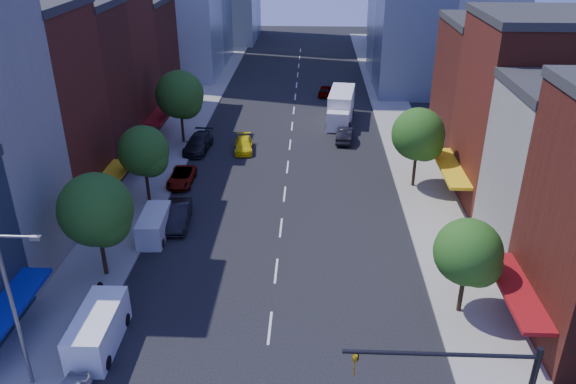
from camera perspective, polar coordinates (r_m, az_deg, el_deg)
name	(u,v)px	position (r m, az deg, el deg)	size (l,w,h in m)	color
sidewalk_left	(182,130)	(65.74, -10.67, 6.23)	(5.00, 120.00, 0.15)	gray
sidewalk_right	(402,133)	(64.89, 11.51, 5.90)	(5.00, 120.00, 0.15)	gray
bldg_left_2	(13,116)	(48.91, -26.20, 6.90)	(12.00, 9.00, 16.00)	maroon
bldg_left_3	(59,92)	(56.31, -22.28, 9.35)	(12.00, 8.00, 15.00)	#4B1B12
bldg_left_4	(90,60)	(63.66, -19.45, 12.50)	(12.00, 9.00, 17.00)	maroon
bldg_left_5	(121,59)	(72.79, -16.61, 12.81)	(12.00, 10.00, 13.00)	#4B1B12
bldg_right_2	(544,116)	(50.18, 24.54, 7.06)	(12.00, 10.00, 15.00)	maroon
bldg_right_3	(504,93)	(59.43, 21.10, 9.34)	(12.00, 10.00, 13.00)	#4B1B12
streetlight	(16,302)	(30.38, -25.95, -10.03)	(2.25, 0.25, 9.00)	slate
tree_left_near	(98,213)	(38.00, -18.74, -1.99)	(4.80, 4.80, 7.30)	black
tree_left_mid	(145,153)	(47.57, -14.30, 3.85)	(4.20, 4.20, 6.65)	black
tree_left_far	(181,96)	(60.14, -10.81, 9.51)	(5.00, 5.00, 7.75)	black
tree_right_near	(470,255)	(34.57, 18.05, -6.11)	(4.00, 4.00, 6.20)	black
tree_right_far	(420,136)	(50.10, 13.24, 5.52)	(4.60, 4.60, 7.20)	black
parked_car_second	(178,215)	(45.02, -11.16, -2.33)	(1.75, 5.01, 1.65)	black
parked_car_third	(182,177)	(52.05, -10.76, 1.51)	(2.14, 4.63, 1.29)	#999999
parked_car_rear	(198,143)	(59.31, -9.12, 4.93)	(2.29, 5.62, 1.63)	black
cargo_van_near	(97,331)	(33.95, -18.81, -13.25)	(2.24, 5.32, 2.25)	white
cargo_van_far	(154,226)	(43.57, -13.46, -3.38)	(2.05, 4.68, 1.96)	silver
taxi	(244,145)	(58.76, -4.53, 4.80)	(1.82, 4.47, 1.30)	yellow
traffic_car_oncoming	(345,135)	(61.43, 5.78, 5.83)	(1.62, 4.65, 1.53)	black
traffic_car_far	(325,90)	(78.10, 3.82, 10.27)	(1.67, 4.15, 1.41)	#999999
box_truck	(341,108)	(67.53, 5.39, 8.54)	(3.65, 9.09, 3.56)	white
pedestrian_near	(73,342)	(33.68, -20.97, -14.04)	(0.70, 0.46, 1.91)	#999999
pedestrian_far	(101,295)	(36.95, -18.42, -9.85)	(0.83, 0.64, 1.70)	#999999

